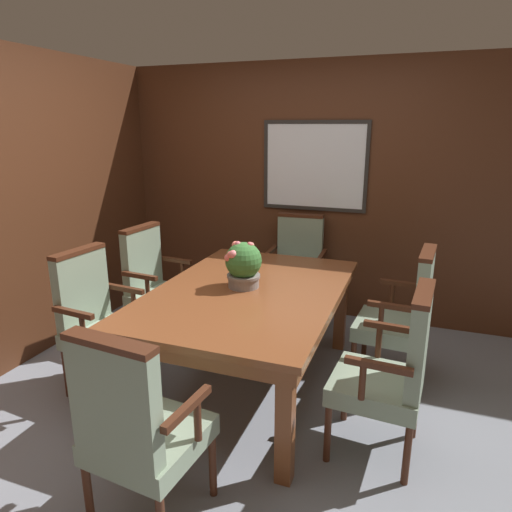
{
  "coord_description": "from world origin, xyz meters",
  "views": [
    {
      "loc": [
        1.12,
        -2.51,
        1.86
      ],
      "look_at": [
        0.04,
        0.44,
        0.96
      ],
      "focal_mm": 32.0,
      "sensor_mm": 36.0,
      "label": 1
    }
  ],
  "objects_px": {
    "chair_head_far": "(297,265)",
    "potted_plant": "(243,265)",
    "dining_table": "(249,301)",
    "chair_right_near": "(392,369)",
    "chair_left_far": "(155,282)",
    "chair_right_far": "(403,313)",
    "chair_left_near": "(98,317)",
    "chair_head_near": "(137,425)"
  },
  "relations": [
    {
      "from": "chair_head_far",
      "to": "potted_plant",
      "type": "xyz_separation_m",
      "value": [
        -0.05,
        -1.28,
        0.37
      ]
    },
    {
      "from": "dining_table",
      "to": "chair_right_near",
      "type": "height_order",
      "value": "chair_right_near"
    },
    {
      "from": "chair_head_far",
      "to": "potted_plant",
      "type": "bearing_deg",
      "value": -94.92
    },
    {
      "from": "chair_left_far",
      "to": "chair_right_far",
      "type": "relative_size",
      "value": 1.0
    },
    {
      "from": "chair_left_far",
      "to": "potted_plant",
      "type": "xyz_separation_m",
      "value": [
        0.98,
        -0.38,
        0.37
      ]
    },
    {
      "from": "dining_table",
      "to": "chair_head_far",
      "type": "xyz_separation_m",
      "value": [
        -0.0,
        1.31,
        -0.12
      ]
    },
    {
      "from": "chair_head_far",
      "to": "dining_table",
      "type": "bearing_deg",
      "value": -92.64
    },
    {
      "from": "chair_head_far",
      "to": "chair_right_near",
      "type": "xyz_separation_m",
      "value": [
        1.02,
        -1.72,
        0.0
      ]
    },
    {
      "from": "dining_table",
      "to": "chair_left_far",
      "type": "xyz_separation_m",
      "value": [
        -1.03,
        0.41,
        -0.12
      ]
    },
    {
      "from": "chair_right_near",
      "to": "potted_plant",
      "type": "distance_m",
      "value": 1.21
    },
    {
      "from": "chair_left_near",
      "to": "chair_right_near",
      "type": "bearing_deg",
      "value": -85.12
    },
    {
      "from": "chair_head_far",
      "to": "chair_right_far",
      "type": "height_order",
      "value": "same"
    },
    {
      "from": "chair_right_far",
      "to": "chair_left_near",
      "type": "bearing_deg",
      "value": -63.84
    },
    {
      "from": "chair_left_far",
      "to": "chair_right_far",
      "type": "height_order",
      "value": "same"
    },
    {
      "from": "chair_right_far",
      "to": "chair_head_far",
      "type": "bearing_deg",
      "value": -125.95
    },
    {
      "from": "chair_head_far",
      "to": "chair_right_far",
      "type": "bearing_deg",
      "value": -42.94
    },
    {
      "from": "chair_head_far",
      "to": "chair_right_near",
      "type": "relative_size",
      "value": 1.0
    },
    {
      "from": "dining_table",
      "to": "potted_plant",
      "type": "distance_m",
      "value": 0.26
    },
    {
      "from": "chair_left_near",
      "to": "chair_head_near",
      "type": "bearing_deg",
      "value": -128.67
    },
    {
      "from": "dining_table",
      "to": "potted_plant",
      "type": "height_order",
      "value": "potted_plant"
    },
    {
      "from": "chair_right_near",
      "to": "chair_left_far",
      "type": "height_order",
      "value": "same"
    },
    {
      "from": "chair_head_far",
      "to": "chair_left_near",
      "type": "xyz_separation_m",
      "value": [
        -1.01,
        -1.69,
        0.0
      ]
    },
    {
      "from": "chair_head_near",
      "to": "potted_plant",
      "type": "relative_size",
      "value": 3.12
    },
    {
      "from": "chair_head_near",
      "to": "chair_right_far",
      "type": "distance_m",
      "value": 2.06
    },
    {
      "from": "dining_table",
      "to": "potted_plant",
      "type": "xyz_separation_m",
      "value": [
        -0.05,
        0.03,
        0.26
      ]
    },
    {
      "from": "chair_head_far",
      "to": "potted_plant",
      "type": "distance_m",
      "value": 1.34
    },
    {
      "from": "chair_right_near",
      "to": "chair_right_far",
      "type": "xyz_separation_m",
      "value": [
        0.02,
        0.84,
        0.0
      ]
    },
    {
      "from": "dining_table",
      "to": "chair_right_near",
      "type": "relative_size",
      "value": 1.79
    },
    {
      "from": "dining_table",
      "to": "chair_left_far",
      "type": "height_order",
      "value": "chair_left_far"
    },
    {
      "from": "chair_head_far",
      "to": "chair_right_far",
      "type": "relative_size",
      "value": 1.0
    },
    {
      "from": "chair_head_near",
      "to": "potted_plant",
      "type": "bearing_deg",
      "value": -83.99
    },
    {
      "from": "chair_right_near",
      "to": "potted_plant",
      "type": "height_order",
      "value": "potted_plant"
    },
    {
      "from": "dining_table",
      "to": "chair_right_far",
      "type": "relative_size",
      "value": 1.79
    },
    {
      "from": "chair_head_far",
      "to": "chair_left_far",
      "type": "xyz_separation_m",
      "value": [
        -1.03,
        -0.9,
        0.0
      ]
    },
    {
      "from": "chair_head_near",
      "to": "chair_right_far",
      "type": "height_order",
      "value": "same"
    },
    {
      "from": "dining_table",
      "to": "chair_head_near",
      "type": "relative_size",
      "value": 1.79
    },
    {
      "from": "chair_right_near",
      "to": "chair_right_far",
      "type": "distance_m",
      "value": 0.84
    },
    {
      "from": "dining_table",
      "to": "chair_left_far",
      "type": "distance_m",
      "value": 1.12
    },
    {
      "from": "chair_left_far",
      "to": "potted_plant",
      "type": "height_order",
      "value": "potted_plant"
    },
    {
      "from": "dining_table",
      "to": "chair_left_near",
      "type": "distance_m",
      "value": 1.08
    },
    {
      "from": "potted_plant",
      "to": "chair_right_near",
      "type": "bearing_deg",
      "value": -22.0
    },
    {
      "from": "chair_head_near",
      "to": "chair_right_far",
      "type": "relative_size",
      "value": 1.0
    }
  ]
}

